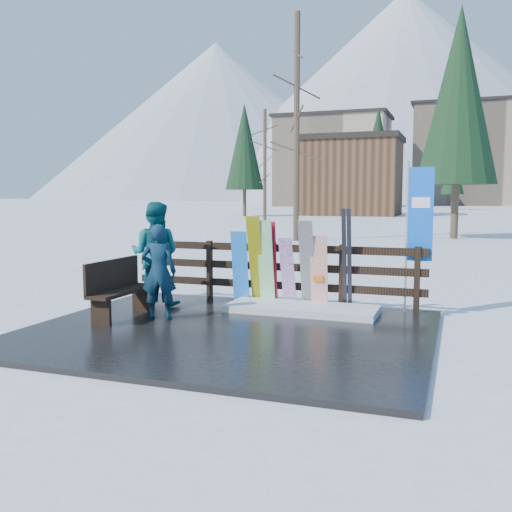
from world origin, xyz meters
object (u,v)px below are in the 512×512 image
at_px(snowboard_1, 266,263).
at_px(snowboard_3, 288,272).
at_px(bench, 118,287).
at_px(snowboard_2, 256,261).
at_px(snowboard_4, 307,264).
at_px(person_back, 155,254).
at_px(snowboard_5, 319,272).
at_px(rental_flag, 417,220).
at_px(person_front, 159,272).
at_px(snowboard_0, 240,268).

height_order(snowboard_1, snowboard_3, snowboard_1).
xyz_separation_m(bench, snowboard_2, (1.75, 1.85, 0.31)).
xyz_separation_m(snowboard_1, snowboard_4, (0.78, 0.00, 0.00)).
height_order(snowboard_4, person_back, person_back).
xyz_separation_m(snowboard_3, snowboard_5, (0.58, 0.00, 0.02)).
xyz_separation_m(snowboard_1, rental_flag, (2.64, 0.27, 0.82)).
bearing_deg(snowboard_4, snowboard_5, 0.00).
xyz_separation_m(snowboard_4, rental_flag, (1.86, 0.27, 0.81)).
bearing_deg(person_back, person_front, 112.77).
height_order(snowboard_0, snowboard_2, snowboard_2).
height_order(snowboard_3, snowboard_5, snowboard_5).
distance_m(snowboard_0, snowboard_4, 1.29).
bearing_deg(snowboard_5, person_back, -166.88).
bearing_deg(snowboard_2, snowboard_1, -0.00).
distance_m(snowboard_3, person_back, 2.45).
distance_m(bench, snowboard_1, 2.70).
relative_size(bench, snowboard_1, 0.94).
relative_size(snowboard_0, rental_flag, 0.53).
bearing_deg(person_back, snowboard_3, -173.39).
xyz_separation_m(snowboard_1, person_front, (-1.26, -1.72, -0.01)).
relative_size(snowboard_5, rental_flag, 0.51).
distance_m(bench, snowboard_2, 2.57).
xyz_separation_m(snowboard_5, rental_flag, (1.64, 0.27, 0.95)).
height_order(snowboard_0, snowboard_3, snowboard_0).
xyz_separation_m(snowboard_1, snowboard_2, (-0.19, 0.00, 0.04)).
height_order(snowboard_4, snowboard_5, snowboard_4).
height_order(snowboard_4, person_front, snowboard_4).
height_order(bench, snowboard_0, snowboard_0).
distance_m(snowboard_4, person_front, 2.66).
bearing_deg(snowboard_2, snowboard_4, 0.00).
bearing_deg(snowboard_0, person_back, -154.25).
height_order(snowboard_1, snowboard_2, snowboard_2).
distance_m(snowboard_0, rental_flag, 3.29).
distance_m(bench, snowboard_3, 3.00).
xyz_separation_m(snowboard_0, snowboard_1, (0.51, -0.00, 0.11)).
bearing_deg(person_back, snowboard_1, -170.09).
relative_size(snowboard_1, snowboard_2, 0.95).
xyz_separation_m(rental_flag, person_front, (-3.90, -1.99, -0.82)).
xyz_separation_m(snowboard_3, rental_flag, (2.22, 0.27, 0.97)).
relative_size(snowboard_4, rental_flag, 0.63).
distance_m(snowboard_2, person_back, 1.85).
xyz_separation_m(snowboard_4, snowboard_5, (0.22, 0.00, -0.13)).
bearing_deg(snowboard_2, snowboard_5, 0.00).
height_order(person_front, person_back, person_back).
bearing_deg(snowboard_5, snowboard_4, 180.00).
xyz_separation_m(snowboard_0, snowboard_4, (1.29, -0.00, 0.11)).
distance_m(snowboard_0, person_back, 1.59).
bearing_deg(snowboard_1, person_back, -160.48).
height_order(bench, snowboard_2, snowboard_2).
distance_m(snowboard_2, rental_flag, 2.95).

